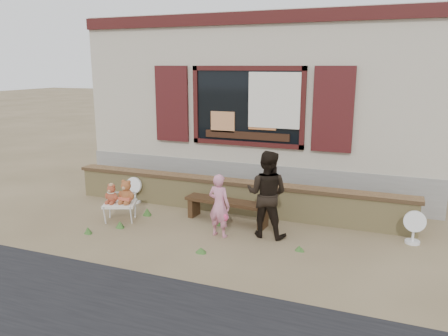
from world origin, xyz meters
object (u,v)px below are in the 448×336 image
at_px(teddy_bear_right, 127,191).
at_px(adult, 267,194).
at_px(folding_chair, 120,204).
at_px(child, 219,205).
at_px(bench, 227,206).
at_px(teddy_bear_left, 112,193).

relative_size(teddy_bear_right, adult, 0.30).
height_order(folding_chair, teddy_bear_right, teddy_bear_right).
bearing_deg(teddy_bear_right, child, -25.08).
distance_m(child, adult, 0.84).
height_order(bench, folding_chair, bench).
bearing_deg(teddy_bear_left, adult, -16.04).
height_order(bench, teddy_bear_left, teddy_bear_left).
bearing_deg(teddy_bear_right, folding_chair, -180.00).
xyz_separation_m(folding_chair, teddy_bear_right, (0.13, 0.05, 0.26)).
xyz_separation_m(teddy_bear_left, teddy_bear_right, (0.26, 0.11, 0.04)).
xyz_separation_m(teddy_bear_right, adult, (2.68, 0.23, 0.17)).
distance_m(folding_chair, adult, 2.86).
distance_m(teddy_bear_left, adult, 2.97).
bearing_deg(folding_chair, bench, -3.13).
distance_m(bench, child, 0.76).
xyz_separation_m(bench, folding_chair, (-1.93, -0.69, 0.01)).
height_order(bench, adult, adult).
xyz_separation_m(bench, child, (0.12, -0.71, 0.25)).
relative_size(folding_chair, child, 0.66).
relative_size(bench, teddy_bear_left, 4.51).
height_order(child, adult, adult).
bearing_deg(child, bench, -70.34).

